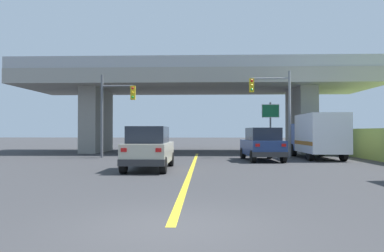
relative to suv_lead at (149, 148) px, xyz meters
name	(u,v)px	position (x,y,z in m)	size (l,w,h in m)	color
ground	(198,152)	(1.98, 15.17, -1.01)	(160.00, 160.00, 0.00)	#353538
overpass_bridge	(198,90)	(1.98, 15.17, 4.37)	(29.70, 9.46, 7.53)	gray
lane_divider_stripe	(192,168)	(1.98, 1.08, -1.01)	(0.20, 23.05, 0.01)	yellow
suv_lead	(149,148)	(0.00, 0.00, 0.00)	(1.96, 4.63, 2.02)	#B7B29E
suv_crossing	(262,144)	(6.12, 5.69, 0.00)	(2.32, 4.58, 2.02)	navy
box_truck	(318,135)	(10.03, 7.50, 0.53)	(2.33, 6.42, 2.91)	navy
traffic_signal_nearside	(277,102)	(7.55, 8.52, 2.83)	(2.86, 0.36, 5.98)	slate
traffic_signal_farside	(113,106)	(-3.74, 8.07, 2.53)	(2.40, 0.36, 5.71)	#56595E
highway_sign	(270,116)	(7.96, 13.29, 2.01)	(1.42, 0.17, 4.17)	slate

